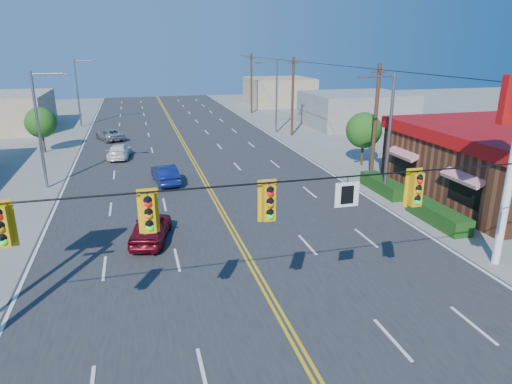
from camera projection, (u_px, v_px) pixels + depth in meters
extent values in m
plane|color=gray|center=(303.00, 357.00, 14.77)|extent=(160.00, 160.00, 0.00)
cube|color=#2D2D30|center=(206.00, 183.00, 33.14)|extent=(20.00, 120.00, 0.06)
cylinder|color=black|center=(309.00, 180.00, 12.92)|extent=(24.00, 0.05, 0.05)
cube|color=white|center=(347.00, 195.00, 13.39)|extent=(0.75, 0.04, 0.75)
cube|color=#D89E0C|center=(2.00, 226.00, 11.13)|extent=(0.55, 0.34, 1.25)
cube|color=#D89E0C|center=(149.00, 213.00, 11.99)|extent=(0.55, 0.34, 1.25)
cube|color=#D89E0C|center=(269.00, 202.00, 12.80)|extent=(0.55, 0.34, 1.25)
cube|color=#D89E0C|center=(416.00, 189.00, 13.96)|extent=(0.55, 0.34, 1.25)
cube|color=#194214|center=(408.00, 199.00, 28.49)|extent=(1.20, 9.00, 0.90)
cylinder|color=white|center=(508.00, 191.00, 20.08)|extent=(0.36, 0.36, 7.00)
cylinder|color=gray|center=(389.00, 137.00, 29.11)|extent=(0.20, 0.20, 8.00)
cylinder|color=gray|center=(379.00, 76.00, 27.67)|extent=(2.20, 0.12, 0.12)
cube|color=gray|center=(362.00, 78.00, 27.41)|extent=(0.50, 0.25, 0.15)
cylinder|color=gray|center=(277.00, 97.00, 51.16)|extent=(0.20, 0.20, 8.00)
cylinder|color=gray|center=(267.00, 62.00, 49.72)|extent=(2.20, 0.12, 0.12)
cube|color=gray|center=(258.00, 63.00, 49.46)|extent=(0.50, 0.25, 0.15)
cylinder|color=gray|center=(39.00, 131.00, 31.05)|extent=(0.20, 0.20, 8.00)
cylinder|color=gray|center=(49.00, 74.00, 30.15)|extent=(2.20, 0.12, 0.12)
cube|color=gray|center=(66.00, 74.00, 30.43)|extent=(0.50, 0.25, 0.15)
cylinder|color=gray|center=(78.00, 94.00, 54.94)|extent=(0.20, 0.20, 8.00)
cylinder|color=gray|center=(84.00, 61.00, 54.04)|extent=(2.20, 0.12, 0.12)
cube|color=gray|center=(93.00, 61.00, 54.32)|extent=(0.50, 0.25, 0.15)
cylinder|color=#47301E|center=(375.00, 123.00, 33.02)|extent=(0.28, 0.28, 8.40)
cylinder|color=#47301E|center=(293.00, 97.00, 49.56)|extent=(0.28, 0.28, 8.40)
cylinder|color=#47301E|center=(251.00, 84.00, 66.10)|extent=(0.28, 0.28, 8.40)
cylinder|color=#47301E|center=(362.00, 153.00, 37.99)|extent=(0.20, 0.20, 2.10)
sphere|color=#235B19|center=(364.00, 130.00, 37.40)|extent=(2.94, 2.94, 2.94)
cylinder|color=#47301E|center=(44.00, 142.00, 42.51)|extent=(0.20, 0.20, 2.00)
sphere|color=#235B19|center=(41.00, 123.00, 41.95)|extent=(2.80, 2.80, 2.80)
cube|color=gray|center=(356.00, 109.00, 56.32)|extent=(12.00, 10.00, 4.00)
cube|color=tan|center=(279.00, 91.00, 75.74)|extent=(10.00, 10.00, 4.40)
imported|color=#610A16|center=(151.00, 229.00, 23.19)|extent=(2.58, 4.44, 1.42)
imported|color=navy|center=(165.00, 175.00, 32.91)|extent=(1.92, 4.26, 1.35)
imported|color=white|center=(119.00, 152.00, 40.22)|extent=(2.21, 4.44, 1.24)
imported|color=#B5B6BA|center=(110.00, 135.00, 47.83)|extent=(3.41, 4.77, 1.21)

